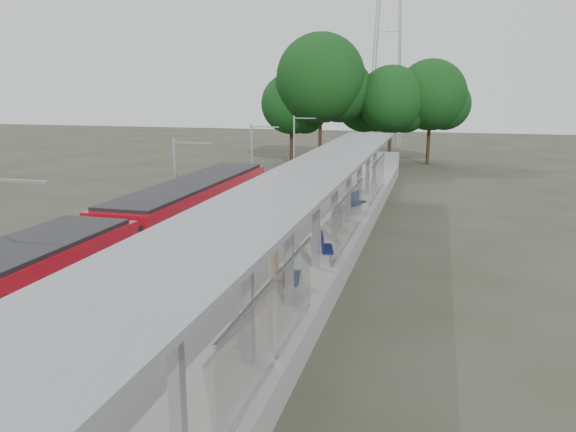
% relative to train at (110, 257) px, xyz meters
% --- Properties ---
extents(trackbed, '(3.00, 70.00, 0.24)m').
position_rel_train_xyz_m(trackbed, '(-0.00, 9.90, -1.93)').
color(trackbed, '#59544C').
rests_on(trackbed, ground).
extents(platform, '(6.00, 50.00, 1.00)m').
position_rel_train_xyz_m(platform, '(4.50, 9.90, -1.55)').
color(platform, gray).
rests_on(platform, ground).
extents(tactile_strip, '(0.60, 50.00, 0.02)m').
position_rel_train_xyz_m(tactile_strip, '(1.95, 9.90, -1.04)').
color(tactile_strip, yellow).
rests_on(tactile_strip, platform).
extents(end_fence, '(6.00, 0.10, 1.20)m').
position_rel_train_xyz_m(end_fence, '(4.50, 34.85, -0.45)').
color(end_fence, '#9EA0A5').
rests_on(end_fence, platform).
extents(train, '(2.74, 27.60, 3.62)m').
position_rel_train_xyz_m(train, '(0.00, 0.00, 0.00)').
color(train, black).
rests_on(train, ground).
extents(canopy, '(3.27, 38.00, 3.66)m').
position_rel_train_xyz_m(canopy, '(6.11, 6.09, 2.15)').
color(canopy, '#9EA0A5').
rests_on(canopy, platform).
extents(pylon, '(8.00, 4.00, 38.00)m').
position_rel_train_xyz_m(pylon, '(3.50, 62.90, 16.95)').
color(pylon, '#9EA0A5').
rests_on(pylon, ground).
extents(tree_cluster, '(20.85, 13.56, 13.29)m').
position_rel_train_xyz_m(tree_cluster, '(2.44, 42.09, 5.40)').
color(tree_cluster, '#382316').
rests_on(tree_cluster, ground).
extents(catenary_masts, '(2.08, 48.16, 5.40)m').
position_rel_train_xyz_m(catenary_masts, '(-1.72, 8.90, 0.86)').
color(catenary_masts, '#9EA0A5').
rests_on(catenary_masts, ground).
extents(bench_near, '(0.80, 1.70, 1.12)m').
position_rel_train_xyz_m(bench_near, '(6.20, 1.08, -0.46)').
color(bench_near, '#101C53').
rests_on(bench_near, platform).
extents(bench_mid, '(0.82, 1.56, 1.02)m').
position_rel_train_xyz_m(bench_mid, '(6.64, 5.03, -0.52)').
color(bench_mid, '#101C53').
rests_on(bench_mid, platform).
extents(bench_far, '(0.95, 1.75, 1.15)m').
position_rel_train_xyz_m(bench_far, '(6.51, 14.19, -0.45)').
color(bench_far, '#101C53').
rests_on(bench_far, platform).
extents(info_pillar_near, '(0.45, 0.45, 1.99)m').
position_rel_train_xyz_m(info_pillar_near, '(5.36, 2.23, -0.19)').
color(info_pillar_near, beige).
rests_on(info_pillar_near, platform).
extents(info_pillar_far, '(0.46, 0.46, 2.03)m').
position_rel_train_xyz_m(info_pillar_far, '(4.89, 15.78, -0.17)').
color(info_pillar_far, beige).
rests_on(info_pillar_far, platform).
extents(litter_bin, '(0.50, 0.50, 0.99)m').
position_rel_train_xyz_m(litter_bin, '(6.27, 9.89, -0.56)').
color(litter_bin, '#9EA0A5').
rests_on(litter_bin, platform).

